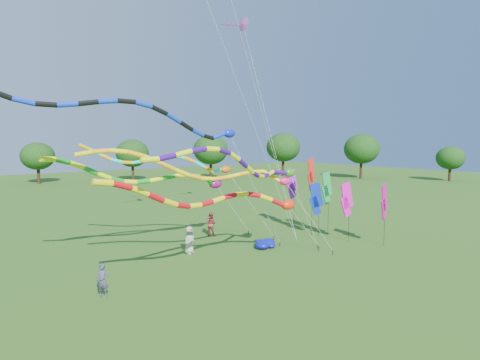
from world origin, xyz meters
TOP-DOWN VIEW (x-y plane):
  - ground at (0.00, 0.00)m, footprint 160.00×160.00m
  - tree_ring at (2.60, -3.54)m, footprint 117.02×118.96m
  - tube_kite_red at (-4.70, 2.02)m, footprint 14.53×1.55m
  - tube_kite_orange at (-4.95, 3.02)m, footprint 14.14×3.77m
  - tube_kite_purple at (-4.36, 0.72)m, footprint 13.55×3.17m
  - tube_kite_blue at (-7.74, 3.95)m, footprint 16.32×1.22m
  - tube_kite_cyan at (-4.42, 8.46)m, footprint 11.90×4.86m
  - tube_kite_green at (-5.44, 8.10)m, footprint 14.52×1.38m
  - delta_kite_high_c at (3.38, 11.18)m, footprint 2.82×7.83m
  - banner_pole_green at (6.37, 4.73)m, footprint 1.16×0.10m
  - banner_pole_blue_a at (5.45, 4.95)m, footprint 1.09×0.55m
  - banner_pole_violet at (6.20, 8.23)m, footprint 1.16×0.23m
  - banner_pole_magenta_b at (6.72, 0.09)m, footprint 1.15×0.36m
  - banner_pole_red at (5.30, 5.36)m, footprint 1.14×0.37m
  - banner_pole_magenta_a at (5.77, 2.42)m, footprint 1.16×0.29m
  - blue_nylon_heap at (0.28, 4.86)m, footprint 1.35×1.47m
  - person_a at (-4.39, 6.86)m, footprint 1.00×0.82m
  - person_b at (-11.29, 3.06)m, footprint 0.69×0.68m
  - person_c at (-0.64, 10.02)m, footprint 1.05×1.11m

SIDE VIEW (x-z plane):
  - ground at x=0.00m, z-range 0.00..0.00m
  - blue_nylon_heap at x=0.28m, z-range -0.04..0.45m
  - person_b at x=-11.29m, z-range 0.00..1.60m
  - person_a at x=-4.39m, z-range 0.00..1.76m
  - person_c at x=-0.64m, z-range 0.00..1.80m
  - banner_pole_blue_a at x=5.45m, z-range 0.80..4.90m
  - banner_pole_magenta_a at x=5.77m, z-range 0.90..5.23m
  - banner_pole_magenta_b at x=6.72m, z-range 0.92..5.29m
  - banner_pole_green at x=6.37m, z-range 1.17..6.05m
  - banner_pole_violet at x=6.20m, z-range 1.19..6.09m
  - tube_kite_red at x=-4.70m, z-range 0.94..7.19m
  - banner_pole_red at x=5.30m, z-range 1.70..7.65m
  - tube_kite_green at x=-5.44m, z-range 1.34..8.32m
  - tree_ring at x=2.60m, z-range 0.64..9.94m
  - tube_kite_orange at x=-4.95m, z-range 1.81..9.23m
  - tube_kite_cyan at x=-4.42m, z-range 2.00..9.47m
  - tube_kite_purple at x=-4.36m, z-range 2.12..9.64m
  - tube_kite_blue at x=-7.74m, z-range 3.32..13.22m
  - delta_kite_high_c at x=3.38m, z-range 7.63..25.43m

